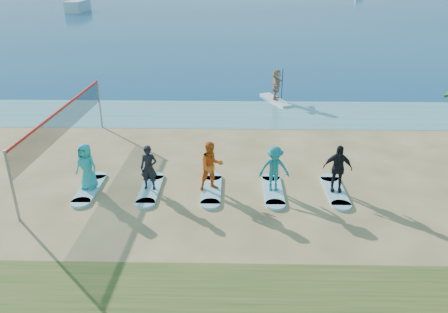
{
  "coord_description": "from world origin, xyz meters",
  "views": [
    {
      "loc": [
        1.62,
        -13.05,
        7.73
      ],
      "look_at": [
        1.3,
        2.0,
        1.1
      ],
      "focal_mm": 35.0,
      "sensor_mm": 36.0,
      "label": 1
    }
  ],
  "objects_px": {
    "surfboard_4": "(335,191)",
    "paddleboard": "(276,100)",
    "boat_offshore_a": "(79,12)",
    "student_1": "(149,168)",
    "surfboard_3": "(273,191)",
    "student_4": "(338,168)",
    "student_0": "(87,166)",
    "surfboard_2": "(212,190)",
    "paddleboarder": "(276,84)",
    "volleyball_net": "(64,121)",
    "surfboard_0": "(90,189)",
    "student_3": "(274,169)",
    "surfboard_1": "(150,189)",
    "student_2": "(211,166)"
  },
  "relations": [
    {
      "from": "surfboard_3",
      "to": "volleyball_net",
      "type": "bearing_deg",
      "value": 164.35
    },
    {
      "from": "volleyball_net",
      "to": "student_0",
      "type": "xyz_separation_m",
      "value": [
        1.56,
        -2.36,
        -0.94
      ]
    },
    {
      "from": "surfboard_4",
      "to": "paddleboard",
      "type": "bearing_deg",
      "value": 95.61
    },
    {
      "from": "student_1",
      "to": "student_2",
      "type": "distance_m",
      "value": 2.29
    },
    {
      "from": "surfboard_1",
      "to": "surfboard_3",
      "type": "height_order",
      "value": "same"
    },
    {
      "from": "student_1",
      "to": "student_3",
      "type": "relative_size",
      "value": 0.99
    },
    {
      "from": "student_2",
      "to": "paddleboard",
      "type": "bearing_deg",
      "value": 53.59
    },
    {
      "from": "student_4",
      "to": "volleyball_net",
      "type": "bearing_deg",
      "value": 174.93
    },
    {
      "from": "surfboard_3",
      "to": "student_4",
      "type": "bearing_deg",
      "value": 0.0
    },
    {
      "from": "boat_offshore_a",
      "to": "surfboard_4",
      "type": "bearing_deg",
      "value": -66.19
    },
    {
      "from": "student_0",
      "to": "surfboard_2",
      "type": "xyz_separation_m",
      "value": [
        4.57,
        0.0,
        -0.92
      ]
    },
    {
      "from": "surfboard_2",
      "to": "volleyball_net",
      "type": "bearing_deg",
      "value": 158.97
    },
    {
      "from": "boat_offshore_a",
      "to": "student_4",
      "type": "relative_size",
      "value": 4.37
    },
    {
      "from": "volleyball_net",
      "to": "surfboard_2",
      "type": "distance_m",
      "value": 6.83
    },
    {
      "from": "volleyball_net",
      "to": "student_4",
      "type": "height_order",
      "value": "volleyball_net"
    },
    {
      "from": "paddleboarder",
      "to": "surfboard_4",
      "type": "relative_size",
      "value": 0.84
    },
    {
      "from": "volleyball_net",
      "to": "student_3",
      "type": "bearing_deg",
      "value": -15.65
    },
    {
      "from": "paddleboard",
      "to": "student_0",
      "type": "height_order",
      "value": "student_0"
    },
    {
      "from": "surfboard_2",
      "to": "surfboard_4",
      "type": "xyz_separation_m",
      "value": [
        4.57,
        0.0,
        0.0
      ]
    },
    {
      "from": "paddleboarder",
      "to": "surfboard_0",
      "type": "relative_size",
      "value": 0.84
    },
    {
      "from": "student_0",
      "to": "surfboard_0",
      "type": "bearing_deg",
      "value": 0.0
    },
    {
      "from": "paddleboarder",
      "to": "boat_offshore_a",
      "type": "xyz_separation_m",
      "value": [
        -30.57,
        55.56,
        -1.04
      ]
    },
    {
      "from": "student_1",
      "to": "surfboard_3",
      "type": "bearing_deg",
      "value": 3.32
    },
    {
      "from": "paddleboarder",
      "to": "surfboard_0",
      "type": "xyz_separation_m",
      "value": [
        -7.98,
        -11.85,
        -1.0
      ]
    },
    {
      "from": "surfboard_0",
      "to": "surfboard_2",
      "type": "relative_size",
      "value": 1.0
    },
    {
      "from": "paddleboard",
      "to": "student_0",
      "type": "xyz_separation_m",
      "value": [
        -7.98,
        -11.85,
        0.91
      ]
    },
    {
      "from": "volleyball_net",
      "to": "surfboard_3",
      "type": "distance_m",
      "value": 8.94
    },
    {
      "from": "surfboard_1",
      "to": "student_2",
      "type": "bearing_deg",
      "value": 0.0
    },
    {
      "from": "paddleboard",
      "to": "surfboard_0",
      "type": "distance_m",
      "value": 14.29
    },
    {
      "from": "student_3",
      "to": "student_4",
      "type": "distance_m",
      "value": 2.29
    },
    {
      "from": "student_4",
      "to": "surfboard_1",
      "type": "bearing_deg",
      "value": -172.65
    },
    {
      "from": "surfboard_2",
      "to": "surfboard_4",
      "type": "distance_m",
      "value": 4.57
    },
    {
      "from": "volleyball_net",
      "to": "surfboard_3",
      "type": "height_order",
      "value": "volleyball_net"
    },
    {
      "from": "volleyball_net",
      "to": "student_2",
      "type": "relative_size",
      "value": 4.88
    },
    {
      "from": "boat_offshore_a",
      "to": "student_2",
      "type": "distance_m",
      "value": 72.68
    },
    {
      "from": "surfboard_0",
      "to": "student_0",
      "type": "height_order",
      "value": "student_0"
    },
    {
      "from": "surfboard_0",
      "to": "student_3",
      "type": "relative_size",
      "value": 1.28
    },
    {
      "from": "student_1",
      "to": "surfboard_2",
      "type": "relative_size",
      "value": 0.77
    },
    {
      "from": "student_3",
      "to": "surfboard_4",
      "type": "height_order",
      "value": "student_3"
    },
    {
      "from": "boat_offshore_a",
      "to": "surfboard_1",
      "type": "distance_m",
      "value": 71.85
    },
    {
      "from": "surfboard_0",
      "to": "surfboard_3",
      "type": "bearing_deg",
      "value": 0.0
    },
    {
      "from": "surfboard_3",
      "to": "student_4",
      "type": "distance_m",
      "value": 2.47
    },
    {
      "from": "volleyball_net",
      "to": "surfboard_1",
      "type": "relative_size",
      "value": 4.13
    },
    {
      "from": "surfboard_2",
      "to": "student_2",
      "type": "xyz_separation_m",
      "value": [
        0.0,
        0.0,
        0.98
      ]
    },
    {
      "from": "student_2",
      "to": "student_4",
      "type": "xyz_separation_m",
      "value": [
        4.57,
        0.0,
        -0.04
      ]
    },
    {
      "from": "volleyball_net",
      "to": "surfboard_2",
      "type": "bearing_deg",
      "value": -21.03
    },
    {
      "from": "boat_offshore_a",
      "to": "student_1",
      "type": "height_order",
      "value": "student_1"
    },
    {
      "from": "paddleboard",
      "to": "student_4",
      "type": "relative_size",
      "value": 1.68
    },
    {
      "from": "surfboard_3",
      "to": "student_3",
      "type": "bearing_deg",
      "value": 0.0
    },
    {
      "from": "boat_offshore_a",
      "to": "surfboard_2",
      "type": "height_order",
      "value": "boat_offshore_a"
    }
  ]
}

